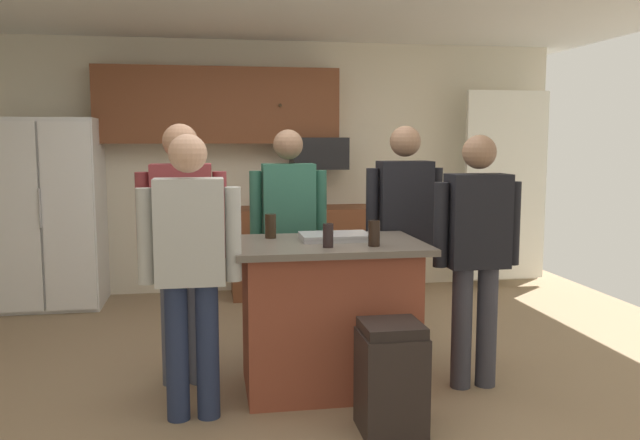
{
  "coord_description": "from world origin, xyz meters",
  "views": [
    {
      "loc": [
        -0.51,
        -4.14,
        1.58
      ],
      "look_at": [
        0.22,
        0.18,
        1.05
      ],
      "focal_mm": 36.84,
      "sensor_mm": 36.0,
      "label": 1
    }
  ],
  "objects_px": {
    "person_host_foreground": "(190,259)",
    "glass_pilsner": "(374,233)",
    "kitchen_island": "(328,314)",
    "person_guest_right": "(477,245)",
    "person_guest_left": "(289,226)",
    "glass_short_whisky": "(271,226)",
    "person_guest_by_door": "(183,236)",
    "refrigerator": "(50,213)",
    "microwave_over_range": "(319,153)",
    "person_elder_center": "(404,224)",
    "serving_tray": "(335,237)",
    "glass_stout_tall": "(328,236)",
    "trash_bin": "(391,378)"
  },
  "relations": [
    {
      "from": "refrigerator",
      "to": "person_guest_left",
      "type": "distance_m",
      "value": 2.7
    },
    {
      "from": "microwave_over_range",
      "to": "person_elder_center",
      "type": "distance_m",
      "value": 2.15
    },
    {
      "from": "refrigerator",
      "to": "serving_tray",
      "type": "xyz_separation_m",
      "value": [
        2.28,
        -2.43,
        0.07
      ]
    },
    {
      "from": "kitchen_island",
      "to": "serving_tray",
      "type": "xyz_separation_m",
      "value": [
        0.06,
        0.07,
        0.49
      ]
    },
    {
      "from": "person_guest_left",
      "to": "glass_stout_tall",
      "type": "bearing_deg",
      "value": -4.67
    },
    {
      "from": "microwave_over_range",
      "to": "person_guest_by_door",
      "type": "height_order",
      "value": "person_guest_by_door"
    },
    {
      "from": "person_elder_center",
      "to": "person_guest_right",
      "type": "relative_size",
      "value": 1.04
    },
    {
      "from": "kitchen_island",
      "to": "person_guest_right",
      "type": "bearing_deg",
      "value": -9.1
    },
    {
      "from": "glass_short_whisky",
      "to": "glass_pilsner",
      "type": "distance_m",
      "value": 0.73
    },
    {
      "from": "serving_tray",
      "to": "person_guest_by_door",
      "type": "bearing_deg",
      "value": 171.19
    },
    {
      "from": "refrigerator",
      "to": "microwave_over_range",
      "type": "xyz_separation_m",
      "value": [
        2.6,
        0.12,
        0.56
      ]
    },
    {
      "from": "microwave_over_range",
      "to": "person_host_foreground",
      "type": "height_order",
      "value": "person_host_foreground"
    },
    {
      "from": "person_host_foreground",
      "to": "glass_pilsner",
      "type": "relative_size",
      "value": 10.38
    },
    {
      "from": "person_guest_left",
      "to": "glass_short_whisky",
      "type": "height_order",
      "value": "person_guest_left"
    },
    {
      "from": "microwave_over_range",
      "to": "person_guest_right",
      "type": "relative_size",
      "value": 0.35
    },
    {
      "from": "microwave_over_range",
      "to": "person_host_foreground",
      "type": "xyz_separation_m",
      "value": [
        -1.22,
        -2.97,
        -0.52
      ]
    },
    {
      "from": "person_guest_right",
      "to": "glass_pilsner",
      "type": "xyz_separation_m",
      "value": [
        -0.68,
        -0.06,
        0.1
      ]
    },
    {
      "from": "refrigerator",
      "to": "glass_short_whisky",
      "type": "distance_m",
      "value": 2.96
    },
    {
      "from": "refrigerator",
      "to": "trash_bin",
      "type": "xyz_separation_m",
      "value": [
        2.44,
        -3.2,
        -0.59
      ]
    },
    {
      "from": "microwave_over_range",
      "to": "person_guest_left",
      "type": "relative_size",
      "value": 0.34
    },
    {
      "from": "glass_short_whisky",
      "to": "glass_stout_tall",
      "type": "bearing_deg",
      "value": -54.61
    },
    {
      "from": "kitchen_island",
      "to": "refrigerator",
      "type": "bearing_deg",
      "value": 131.57
    },
    {
      "from": "trash_bin",
      "to": "serving_tray",
      "type": "bearing_deg",
      "value": 101.92
    },
    {
      "from": "person_guest_by_door",
      "to": "person_host_foreground",
      "type": "distance_m",
      "value": 0.57
    },
    {
      "from": "person_guest_by_door",
      "to": "glass_pilsner",
      "type": "bearing_deg",
      "value": -6.81
    },
    {
      "from": "person_elder_center",
      "to": "trash_bin",
      "type": "distance_m",
      "value": 1.48
    },
    {
      "from": "refrigerator",
      "to": "kitchen_island",
      "type": "height_order",
      "value": "refrigerator"
    },
    {
      "from": "kitchen_island",
      "to": "microwave_over_range",
      "type": "bearing_deg",
      "value": 81.77
    },
    {
      "from": "refrigerator",
      "to": "person_guest_by_door",
      "type": "bearing_deg",
      "value": -60.06
    },
    {
      "from": "serving_tray",
      "to": "kitchen_island",
      "type": "bearing_deg",
      "value": -129.65
    },
    {
      "from": "microwave_over_range",
      "to": "kitchen_island",
      "type": "height_order",
      "value": "microwave_over_range"
    },
    {
      "from": "person_guest_right",
      "to": "serving_tray",
      "type": "xyz_separation_m",
      "value": [
        -0.87,
        0.22,
        0.04
      ]
    },
    {
      "from": "microwave_over_range",
      "to": "trash_bin",
      "type": "xyz_separation_m",
      "value": [
        -0.16,
        -3.32,
        -1.15
      ]
    },
    {
      "from": "kitchen_island",
      "to": "glass_stout_tall",
      "type": "relative_size",
      "value": 8.35
    },
    {
      "from": "person_host_foreground",
      "to": "glass_pilsner",
      "type": "xyz_separation_m",
      "value": [
        1.09,
        0.14,
        0.1
      ]
    },
    {
      "from": "glass_short_whisky",
      "to": "glass_stout_tall",
      "type": "relative_size",
      "value": 1.12
    },
    {
      "from": "glass_short_whisky",
      "to": "glass_stout_tall",
      "type": "xyz_separation_m",
      "value": [
        0.3,
        -0.43,
        -0.01
      ]
    },
    {
      "from": "person_guest_by_door",
      "to": "kitchen_island",
      "type": "bearing_deg",
      "value": -0.0
    },
    {
      "from": "kitchen_island",
      "to": "person_guest_by_door",
      "type": "height_order",
      "value": "person_guest_by_door"
    },
    {
      "from": "glass_stout_tall",
      "to": "glass_short_whisky",
      "type": "bearing_deg",
      "value": 125.39
    },
    {
      "from": "serving_tray",
      "to": "person_guest_right",
      "type": "bearing_deg",
      "value": -14.19
    },
    {
      "from": "person_elder_center",
      "to": "glass_short_whisky",
      "type": "bearing_deg",
      "value": -21.45
    },
    {
      "from": "person_elder_center",
      "to": "person_guest_by_door",
      "type": "height_order",
      "value": "same"
    },
    {
      "from": "kitchen_island",
      "to": "glass_stout_tall",
      "type": "distance_m",
      "value": 0.58
    },
    {
      "from": "person_guest_left",
      "to": "glass_stout_tall",
      "type": "distance_m",
      "value": 0.98
    },
    {
      "from": "microwave_over_range",
      "to": "glass_pilsner",
      "type": "distance_m",
      "value": 2.87
    },
    {
      "from": "refrigerator",
      "to": "trash_bin",
      "type": "distance_m",
      "value": 4.07
    },
    {
      "from": "glass_pilsner",
      "to": "trash_bin",
      "type": "height_order",
      "value": "glass_pilsner"
    },
    {
      "from": "person_guest_left",
      "to": "trash_bin",
      "type": "xyz_separation_m",
      "value": [
        0.38,
        -1.46,
        -0.66
      ]
    },
    {
      "from": "refrigerator",
      "to": "person_elder_center",
      "type": "distance_m",
      "value": 3.49
    }
  ]
}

